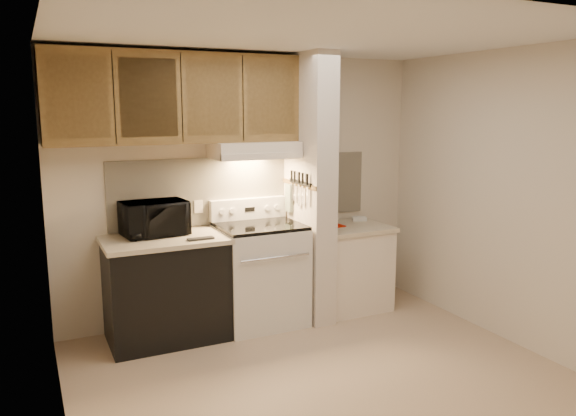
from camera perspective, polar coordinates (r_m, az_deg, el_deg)
floor at (r=4.48m, az=3.16°, el=-16.45°), size 3.60×3.60×0.00m
ceiling at (r=4.04m, az=3.52°, el=17.18°), size 3.60×3.60×0.00m
wall_back at (r=5.42m, az=-4.32°, el=2.12°), size 3.60×2.50×0.02m
wall_left at (r=3.59m, az=-22.77°, el=-2.78°), size 0.02×3.00×2.50m
wall_right at (r=5.18m, az=21.08°, el=1.09°), size 0.02×3.00×2.50m
backsplash at (r=5.41m, az=-4.27°, el=1.95°), size 2.60×0.02×0.63m
range_body at (r=5.28m, az=-2.84°, el=-6.87°), size 0.76×0.65×0.92m
oven_window at (r=4.99m, az=-1.43°, el=-7.40°), size 0.50×0.01×0.30m
oven_handle at (r=4.89m, az=-1.26°, el=-5.07°), size 0.65×0.02×0.02m
cooktop at (r=5.16m, az=-2.89°, el=-1.82°), size 0.74×0.64×0.03m
range_backguard at (r=5.40m, az=-4.06°, el=-0.06°), size 0.76×0.08×0.20m
range_display at (r=5.36m, az=-3.90°, el=-0.13°), size 0.10×0.01×0.04m
range_knob_left_outer at (r=5.26m, az=-6.72°, el=-0.37°), size 0.05×0.02×0.05m
range_knob_left_inner at (r=5.29m, az=-5.69°, el=-0.29°), size 0.05×0.02×0.05m
range_knob_right_inner at (r=5.42m, az=-2.12°, el=0.01°), size 0.05×0.02×0.05m
range_knob_right_outer at (r=5.46m, az=-1.15°, el=0.09°), size 0.05×0.02×0.05m
dishwasher_front at (r=5.04m, az=-12.25°, el=-8.23°), size 1.00×0.63×0.87m
left_countertop at (r=4.92m, az=-12.45°, el=-3.19°), size 1.04×0.67×0.04m
spoon_rest at (r=4.79m, az=-8.86°, el=-3.09°), size 0.23×0.08×0.02m
teal_jar at (r=5.13m, az=-12.49°, el=-1.90°), size 0.10×0.10×0.09m
outlet at (r=5.27m, az=-9.07°, el=0.14°), size 0.08×0.01×0.12m
microwave at (r=5.01m, az=-13.44°, el=-1.01°), size 0.58×0.43×0.30m
partition_pillar at (r=5.31m, az=2.19°, el=1.98°), size 0.22×0.70×2.50m
pillar_trim at (r=5.26m, az=1.07°, el=2.44°), size 0.01×0.70×0.04m
knife_strip at (r=5.21m, az=1.26°, el=2.59°), size 0.02×0.42×0.04m
knife_blade_a at (r=5.07m, az=1.98°, el=1.24°), size 0.01×0.03×0.16m
knife_handle_a at (r=5.05m, az=1.97°, el=2.93°), size 0.02×0.02×0.10m
knife_blade_b at (r=5.15m, az=1.50°, el=1.28°), size 0.01×0.04×0.18m
knife_handle_b at (r=5.13m, az=1.50°, el=3.04°), size 0.02×0.02×0.10m
knife_blade_c at (r=5.23m, az=1.09°, el=1.29°), size 0.01×0.04×0.20m
knife_handle_c at (r=5.19m, az=1.14°, el=3.13°), size 0.02×0.02×0.10m
knife_blade_d at (r=5.30m, az=0.68°, el=1.63°), size 0.01×0.04×0.16m
knife_handle_d at (r=5.28m, az=0.69°, el=3.24°), size 0.02×0.02×0.10m
knife_blade_e at (r=5.35m, az=0.39°, el=1.62°), size 0.01×0.04×0.18m
knife_handle_e at (r=5.34m, az=0.37°, el=3.32°), size 0.02×0.02×0.10m
oven_mitt at (r=5.42m, az=0.11°, el=1.02°), size 0.03×0.11×0.27m
right_cab_base at (r=5.72m, az=6.24°, el=-6.16°), size 0.70×0.60×0.81m
right_countertop at (r=5.61m, az=6.33°, el=-1.99°), size 0.74×0.64×0.04m
red_folder at (r=5.60m, az=4.23°, el=-1.72°), size 0.24×0.30×0.01m
white_box at (r=5.87m, az=7.24°, el=-1.09°), size 0.17×0.14×0.04m
range_hood at (r=5.18m, az=-3.49°, el=5.93°), size 0.78×0.44×0.15m
hood_lip at (r=4.99m, az=-2.58°, el=5.26°), size 0.78×0.04×0.06m
upper_cabinets at (r=4.99m, az=-11.24°, el=10.88°), size 2.18×0.33×0.77m
cab_door_a at (r=4.69m, az=-20.62°, el=10.50°), size 0.46×0.01×0.63m
cab_gap_a at (r=4.73m, az=-17.27°, el=10.68°), size 0.01×0.01×0.73m
cab_door_b at (r=4.77m, az=-13.98°, el=10.82°), size 0.46×0.01×0.63m
cab_gap_b at (r=4.84m, az=-10.76°, el=10.93°), size 0.01×0.01×0.73m
cab_door_c at (r=4.91m, az=-7.64°, el=11.00°), size 0.46×0.01×0.63m
cab_gap_c at (r=5.00m, az=-4.61°, el=11.04°), size 0.01×0.01×0.73m
cab_door_d at (r=5.11m, az=-1.70°, el=11.05°), size 0.46×0.01×0.63m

